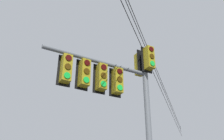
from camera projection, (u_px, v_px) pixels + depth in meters
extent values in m
cylinder|color=slate|center=(99.00, 62.00, 8.66)|extent=(3.89, 0.61, 0.14)
cube|color=olive|center=(149.00, 58.00, 9.56)|extent=(0.33, 0.33, 0.90)
cube|color=black|center=(146.00, 60.00, 9.69)|extent=(0.44, 0.09, 1.04)
cylinder|color=#360503|center=(151.00, 49.00, 9.57)|extent=(0.20, 0.05, 0.20)
cylinder|color=#3C2703|center=(152.00, 56.00, 9.43)|extent=(0.20, 0.05, 0.20)
cylinder|color=green|center=(152.00, 63.00, 9.30)|extent=(0.20, 0.05, 0.20)
cube|color=olive|center=(140.00, 64.00, 10.02)|extent=(0.33, 0.33, 0.90)
cube|color=black|center=(142.00, 63.00, 9.89)|extent=(0.44, 0.09, 1.04)
cylinder|color=#360503|center=(137.00, 59.00, 10.28)|extent=(0.20, 0.05, 0.20)
cylinder|color=#3C2703|center=(137.00, 66.00, 10.15)|extent=(0.20, 0.05, 0.20)
cylinder|color=green|center=(138.00, 73.00, 10.02)|extent=(0.20, 0.05, 0.20)
cube|color=olive|center=(117.00, 81.00, 8.75)|extent=(0.33, 0.33, 0.90)
cube|color=black|center=(115.00, 83.00, 8.88)|extent=(0.44, 0.08, 1.04)
cylinder|color=#360503|center=(120.00, 71.00, 8.75)|extent=(0.20, 0.05, 0.20)
cylinder|color=#3C2703|center=(120.00, 79.00, 8.62)|extent=(0.20, 0.05, 0.20)
cylinder|color=green|center=(120.00, 88.00, 8.49)|extent=(0.20, 0.05, 0.20)
cube|color=olive|center=(101.00, 77.00, 8.47)|extent=(0.33, 0.33, 0.90)
cube|color=black|center=(99.00, 79.00, 8.60)|extent=(0.44, 0.08, 1.04)
cylinder|color=#360503|center=(104.00, 67.00, 8.47)|extent=(0.20, 0.05, 0.20)
cylinder|color=#3C2703|center=(104.00, 75.00, 8.34)|extent=(0.20, 0.05, 0.20)
cylinder|color=green|center=(104.00, 84.00, 8.20)|extent=(0.20, 0.05, 0.20)
cube|color=olive|center=(84.00, 73.00, 8.19)|extent=(0.35, 0.35, 0.90)
cube|color=black|center=(82.00, 75.00, 8.31)|extent=(0.44, 0.11, 1.04)
cylinder|color=#360503|center=(87.00, 63.00, 8.20)|extent=(0.20, 0.06, 0.20)
cylinder|color=#3C2703|center=(87.00, 71.00, 8.06)|extent=(0.20, 0.06, 0.20)
cylinder|color=green|center=(86.00, 80.00, 7.93)|extent=(0.20, 0.06, 0.20)
cube|color=olive|center=(66.00, 69.00, 7.90)|extent=(0.33, 0.33, 0.90)
cube|color=black|center=(64.00, 71.00, 8.04)|extent=(0.44, 0.08, 1.04)
cylinder|color=#360503|center=(69.00, 58.00, 7.91)|extent=(0.20, 0.05, 0.20)
cylinder|color=#3C2703|center=(68.00, 66.00, 7.77)|extent=(0.20, 0.05, 0.20)
cylinder|color=green|center=(67.00, 75.00, 7.64)|extent=(0.20, 0.05, 0.20)
cylinder|color=black|center=(151.00, 67.00, 11.22)|extent=(21.28, 23.56, 0.38)
cylinder|color=black|center=(150.00, 58.00, 11.42)|extent=(21.28, 23.56, 0.38)
cylinder|color=black|center=(150.00, 53.00, 11.54)|extent=(21.28, 23.56, 0.38)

